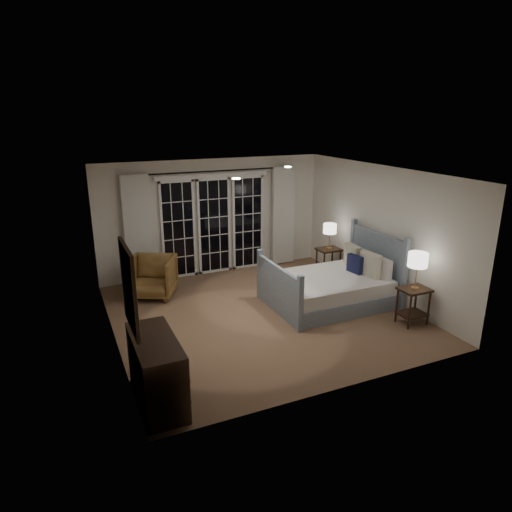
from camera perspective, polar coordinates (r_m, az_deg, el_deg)
name	(u,v)px	position (r m, az deg, el deg)	size (l,w,h in m)	color
floor	(261,314)	(8.19, 0.63, -7.25)	(5.00, 5.00, 0.00)	brown
ceiling	(261,173)	(7.49, 0.69, 10.38)	(5.00, 5.00, 0.00)	white
wall_left	(109,266)	(7.12, -17.95, -1.22)	(0.02, 5.00, 2.50)	silver
wall_right	(380,232)	(9.04, 15.23, 2.96)	(0.02, 5.00, 2.50)	silver
wall_back	(213,217)	(10.00, -5.36, 4.89)	(5.00, 0.02, 2.50)	silver
wall_front	(347,300)	(5.70, 11.25, -5.39)	(5.00, 0.02, 2.50)	silver
french_doors	(214,224)	(10.00, -5.25, 3.94)	(2.50, 0.04, 2.20)	black
curtain_rod	(214,171)	(9.73, -5.33, 10.52)	(0.03, 0.03, 3.50)	black
curtain_left	(138,230)	(9.52, -14.55, 3.12)	(0.55, 0.10, 2.25)	silver
curtain_right	(283,216)	(10.54, 3.42, 5.04)	(0.55, 0.10, 2.25)	silver
downlight_a	(288,167)	(8.37, 4.01, 11.05)	(0.12, 0.12, 0.01)	white
downlight_b	(236,179)	(6.89, -2.50, 9.64)	(0.12, 0.12, 0.01)	white
bed	(332,287)	(8.64, 9.47, -3.81)	(2.17, 1.55, 1.26)	gray
nightstand_left	(413,300)	(8.12, 19.07, -5.27)	(0.49, 0.39, 0.63)	#321B10
nightstand_right	(328,258)	(9.99, 9.04, -0.26)	(0.48, 0.39, 0.63)	#321B10
lamp_left	(418,260)	(7.89, 19.58, -0.50)	(0.32, 0.32, 0.62)	tan
lamp_right	(330,229)	(9.81, 9.22, 3.36)	(0.28, 0.28, 0.55)	tan
armchair	(152,277)	(9.04, -12.86, -2.57)	(0.83, 0.86, 0.78)	brown
dresser	(157,371)	(5.86, -12.31, -13.83)	(0.51, 1.21, 0.86)	#321B10
mirror	(129,288)	(5.34, -15.58, -3.88)	(0.05, 0.85, 1.00)	#321B10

